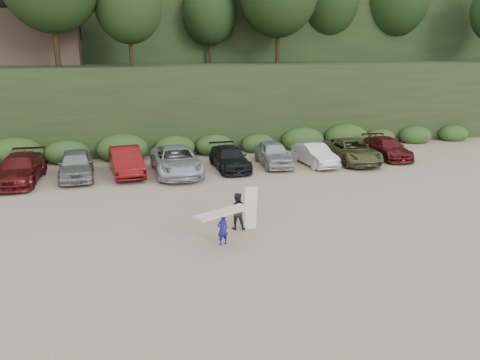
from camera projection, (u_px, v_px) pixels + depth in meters
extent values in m
plane|color=tan|center=(264.00, 228.00, 19.53)|extent=(120.00, 120.00, 0.00)
cube|color=black|center=(185.00, 101.00, 39.17)|extent=(80.00, 14.00, 6.00)
cube|color=black|center=(160.00, 41.00, 54.54)|extent=(90.00, 30.00, 16.00)
cube|color=#2B491E|center=(194.00, 147.00, 32.71)|extent=(46.20, 2.00, 1.20)
cube|color=brown|center=(27.00, 38.00, 36.69)|extent=(8.00, 6.00, 4.00)
imported|color=#531315|center=(20.00, 169.00, 26.01)|extent=(2.50, 5.45, 1.55)
imported|color=gray|center=(76.00, 164.00, 26.89)|extent=(2.13, 4.84, 1.62)
imported|color=maroon|center=(126.00, 161.00, 27.64)|extent=(2.10, 5.01, 1.61)
imported|color=#B3B4BA|center=(176.00, 161.00, 27.79)|extent=(2.76, 5.81, 1.60)
imported|color=black|center=(230.00, 158.00, 28.96)|extent=(1.98, 4.71, 1.36)
imported|color=#A6A6AB|center=(273.00, 153.00, 29.86)|extent=(2.08, 4.61, 1.53)
imported|color=silver|center=(315.00, 154.00, 29.92)|extent=(1.79, 4.30, 1.38)
imported|color=#4F5330|center=(351.00, 151.00, 30.71)|extent=(2.59, 5.40, 1.48)
imported|color=#521216|center=(387.00, 148.00, 31.90)|extent=(2.12, 4.78, 1.36)
imported|color=navy|center=(223.00, 229.00, 17.77)|extent=(0.51, 0.41, 1.23)
cube|color=beige|center=(222.00, 212.00, 17.58)|extent=(2.31, 1.50, 0.09)
imported|color=black|center=(237.00, 211.00, 19.29)|extent=(0.92, 0.82, 1.57)
cube|color=silver|center=(251.00, 208.00, 19.20)|extent=(0.52, 0.27, 1.85)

